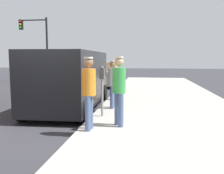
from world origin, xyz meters
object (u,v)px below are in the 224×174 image
(parking_meter_near, at_px, (102,83))
(fire_hydrant, at_px, (117,90))
(pedestrian_in_orange, at_px, (89,88))
(parked_van, at_px, (71,78))
(traffic_light_corner, at_px, (37,38))
(pedestrian_in_gray, at_px, (113,81))
(parked_sedan_ahead, at_px, (106,75))
(pedestrian_in_green, at_px, (119,86))

(parking_meter_near, distance_m, fire_hydrant, 3.10)
(pedestrian_in_orange, distance_m, fire_hydrant, 4.51)
(parked_van, height_order, traffic_light_corner, traffic_light_corner)
(pedestrian_in_orange, relative_size, fire_hydrant, 2.08)
(pedestrian_in_gray, bearing_deg, parking_meter_near, -96.65)
(pedestrian_in_gray, bearing_deg, parked_van, 164.81)
(parked_sedan_ahead, distance_m, fire_hydrant, 6.80)
(pedestrian_in_green, relative_size, pedestrian_in_orange, 1.01)
(pedestrian_in_gray, xyz_separation_m, parked_van, (-1.65, 0.45, 0.05))
(pedestrian_in_orange, height_order, parked_sedan_ahead, pedestrian_in_orange)
(parked_van, relative_size, traffic_light_corner, 1.01)
(pedestrian_in_orange, height_order, parked_van, parked_van)
(parking_meter_near, relative_size, pedestrian_in_green, 0.84)
(parking_meter_near, relative_size, pedestrian_in_gray, 0.91)
(pedestrian_in_gray, distance_m, pedestrian_in_green, 2.30)
(pedestrian_in_green, bearing_deg, parked_sedan_ahead, 101.39)
(pedestrian_in_gray, xyz_separation_m, fire_hydrant, (-0.05, 1.77, -0.54))
(pedestrian_in_orange, relative_size, parked_van, 0.34)
(pedestrian_in_green, distance_m, pedestrian_in_orange, 0.82)
(pedestrian_in_orange, height_order, fire_hydrant, pedestrian_in_orange)
(pedestrian_in_green, distance_m, fire_hydrant, 4.10)
(pedestrian_in_orange, relative_size, parked_sedan_ahead, 0.40)
(pedestrian_in_orange, distance_m, parked_van, 3.46)
(fire_hydrant, bearing_deg, pedestrian_in_orange, -92.11)
(parked_sedan_ahead, relative_size, traffic_light_corner, 0.85)
(pedestrian_in_orange, bearing_deg, pedestrian_in_green, 33.37)
(parking_meter_near, height_order, pedestrian_in_orange, pedestrian_in_orange)
(parking_meter_near, xyz_separation_m, parked_van, (-1.50, 1.71, -0.03))
(pedestrian_in_orange, xyz_separation_m, parked_van, (-1.44, 3.14, -0.03))
(parking_meter_near, height_order, parked_sedan_ahead, parking_meter_near)
(fire_hydrant, bearing_deg, parked_sedan_ahead, 103.76)
(parking_meter_near, height_order, pedestrian_in_gray, pedestrian_in_gray)
(pedestrian_in_green, relative_size, traffic_light_corner, 0.35)
(parked_van, bearing_deg, pedestrian_in_orange, -65.46)
(pedestrian_in_green, bearing_deg, traffic_light_corner, 122.27)
(parking_meter_near, distance_m, parked_sedan_ahead, 9.76)
(traffic_light_corner, bearing_deg, pedestrian_in_green, -57.73)
(parking_meter_near, xyz_separation_m, fire_hydrant, (0.10, 3.03, -0.61))
(pedestrian_in_gray, distance_m, pedestrian_in_orange, 2.71)
(parking_meter_near, xyz_separation_m, pedestrian_in_orange, (-0.06, -1.44, 0.00))
(pedestrian_in_green, bearing_deg, parking_meter_near, 122.35)
(pedestrian_in_orange, relative_size, traffic_light_corner, 0.34)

